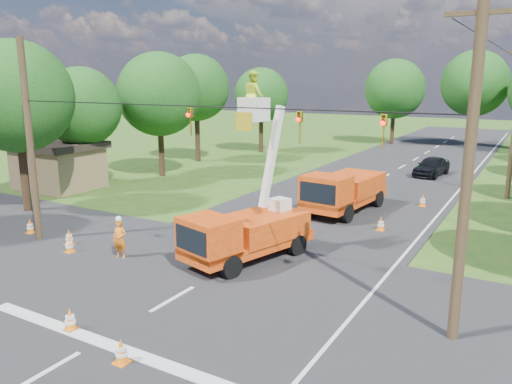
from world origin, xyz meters
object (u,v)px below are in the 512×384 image
Objects in this scene: traffic_cone_6 at (30,226)px; tree_far_a at (395,89)px; bucket_truck at (246,222)px; tree_left_c at (81,107)px; tree_left_f at (261,95)px; traffic_cone_7 at (423,201)px; ground_worker at (120,239)px; traffic_cone_3 at (381,224)px; shed at (58,164)px; second_truck at (343,191)px; pole_right_near at (469,161)px; traffic_cone_2 at (279,235)px; traffic_cone_5 at (69,237)px; traffic_cone_0 at (70,320)px; distant_car at (432,166)px; tree_left_d at (159,94)px; pole_left at (30,142)px; traffic_cone_4 at (69,245)px; traffic_cone_8 at (305,214)px; tree_left_e at (196,88)px; traffic_cone_1 at (121,351)px; tree_left_b at (16,97)px; tree_far_b at (475,83)px.

tree_far_a reaches higher than traffic_cone_6.
bucket_truck is 18.31m from tree_left_c.
traffic_cone_7 is at bearing -37.68° from tree_left_f.
ground_worker is 32.05m from tree_left_f.
tree_far_a is at bearing 82.48° from traffic_cone_6.
traffic_cone_3 is 21.79m from shed.
second_truck is 32.35m from tree_far_a.
tree_far_a is at bearing 107.43° from pole_right_near.
traffic_cone_5 is at bearing -147.57° from traffic_cone_2.
ground_worker is 2.33× the size of traffic_cone_0.
traffic_cone_0 is 38.03m from tree_left_f.
distant_car is at bearing 82.27° from traffic_cone_0.
tree_left_c is 21.07m from tree_left_f.
tree_far_a is at bearing 70.35° from tree_left_d.
traffic_cone_6 is at bearing -46.04° from shed.
tree_far_a reaches higher than traffic_cone_2.
ground_worker is 2.33× the size of traffic_cone_6.
pole_left is at bearing 167.69° from ground_worker.
tree_left_f is at bearing 81.72° from shed.
bucket_truck is 10.61× the size of traffic_cone_6.
traffic_cone_2 is 1.00× the size of traffic_cone_6.
traffic_cone_0 is 0.08× the size of tree_left_d.
tree_left_d is at bearing 117.86° from traffic_cone_4.
traffic_cone_4 and traffic_cone_8 have the same top height.
tree_left_e is (1.20, 14.00, 4.87)m from shed.
tree_left_e is at bearing 104.42° from tree_left_d.
traffic_cone_1 is 26.96m from tree_left_d.
tree_left_b is (3.50, -5.00, 4.69)m from shed.
pole_right_near is at bearing -13.27° from ground_worker.
tree_left_c is (-9.72, 9.55, 5.08)m from traffic_cone_4.
distant_car is (7.32, 25.21, -0.09)m from ground_worker.
tree_left_d is (-15.87, 3.43, 4.89)m from second_truck.
tree_left_c is at bearing -118.44° from tree_far_b.
tree_far_b is (3.27, 35.91, 6.45)m from traffic_cone_8.
tree_left_d is (-15.17, 12.56, 4.50)m from bucket_truck.
traffic_cone_3 is 36.36m from tree_far_b.
pole_right_near is at bearing -52.16° from tree_left_f.
ground_worker is 43.28m from tree_far_a.
traffic_cone_0 is at bearing -98.24° from traffic_cone_2.
tree_far_a reaches higher than traffic_cone_1.
traffic_cone_5 is at bearing 140.48° from traffic_cone_0.
traffic_cone_5 is at bearing -104.89° from distant_car.
tree_left_d is (-13.76, 20.13, 5.77)m from traffic_cone_0.
traffic_cone_0 is 0.07× the size of pole_right_near.
pole_left reaches higher than traffic_cone_7.
traffic_cone_8 is 17.01m from tree_left_c.
tree_left_d reaches higher than traffic_cone_5.
pole_right_near reaches higher than traffic_cone_3.
ground_worker is 6.94m from traffic_cone_2.
tree_far_b is (2.83, 42.56, 5.18)m from bucket_truck.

